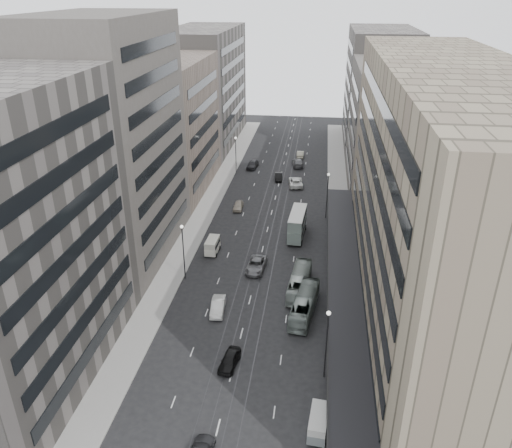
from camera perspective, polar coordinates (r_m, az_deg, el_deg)
The scene contains 28 objects.
ground at distance 59.48m, azimuth -1.82°, elevation -12.97°, with size 220.00×220.00×0.00m, color black.
sidewalk_right at distance 91.27m, azimuth 9.42°, elevation 1.34°, with size 4.00×125.00×0.15m, color gray.
sidewalk_left at distance 93.32m, azimuth -5.45°, elevation 2.14°, with size 4.00×125.00×0.15m, color gray.
department_store at distance 59.77m, azimuth 20.05°, elevation 2.25°, with size 19.20×60.00×30.00m.
building_right_mid at distance 101.91m, azimuth 15.18°, elevation 10.50°, with size 15.00×28.00×24.00m, color #4A4640.
building_right_far at distance 130.60m, azimuth 13.81°, elevation 14.75°, with size 15.00×32.00×28.00m, color #68635E.
building_left_b at distance 73.95m, azimuth -16.44°, elevation 8.82°, with size 15.00×26.00×34.00m, color #4A4640.
building_left_c at distance 99.49m, azimuth -10.12°, elevation 10.93°, with size 15.00×28.00×25.00m, color #6C5D54.
building_left_d at distance 130.29m, azimuth -5.88°, elevation 15.30°, with size 15.00×38.00×28.00m, color #68635E.
lamp_right_near at distance 51.84m, azimuth 8.10°, elevation -12.65°, with size 0.44×0.44×8.32m.
lamp_right_far at distance 86.91m, azimuth 8.18°, elevation 3.84°, with size 0.44×0.44×8.32m.
lamp_left_near at distance 68.33m, azimuth -8.33°, elevation -2.49°, with size 0.44×0.44×8.32m.
lamp_left_far at distance 107.20m, azimuth -2.32°, elevation 8.31°, with size 0.44×0.44×8.32m.
bus_near at distance 62.93m, azimuth 5.56°, elevation -9.11°, with size 2.29×9.80×2.73m, color gray.
bus_far at distance 67.28m, azimuth 4.99°, elevation -6.59°, with size 2.24×9.59×2.67m, color #95A199.
double_decker at distance 80.69m, azimuth 4.74°, elevation 0.03°, with size 2.89×8.07×4.34m.
vw_microbus at distance 49.20m, azimuth 7.14°, elevation -21.57°, with size 2.07×4.00×2.08m.
panel_van at distance 76.33m, azimuth -5.01°, elevation -2.45°, with size 1.92×3.77×2.35m.
sedan_0 at distance 55.63m, azimuth -3.05°, elevation -15.27°, with size 1.68×4.19×1.43m, color black.
sedan_1 at distance 63.52m, azimuth -4.38°, elevation -9.36°, with size 1.59×4.57×1.51m, color silver.
sedan_2 at distance 71.92m, azimuth 0.02°, elevation -4.72°, with size 2.50×5.42×1.51m, color slate.
sedan_4 at distance 91.24m, azimuth -2.04°, elevation 2.10°, with size 1.64×4.09×1.39m, color #A89C8B.
sedan_5 at distance 105.55m, azimuth 2.60°, elevation 5.43°, with size 1.47×4.22×1.39m, color black.
sedan_6 at distance 102.48m, azimuth 4.55°, elevation 4.82°, with size 2.73×5.92×1.65m, color white.
sedan_7 at distance 114.15m, azimuth 4.80°, elevation 7.03°, with size 2.38×5.84×1.70m, color slate.
sedan_8 at distance 112.50m, azimuth -0.38°, elevation 6.85°, with size 2.03×5.06×1.72m, color #29292C.
sedan_9 at distance 120.42m, azimuth 5.09°, elevation 7.97°, with size 1.58×4.53×1.49m, color #B9B399.
pedestrian at distance 53.66m, azimuth 10.09°, elevation -16.94°, with size 0.73×0.48×1.99m, color black.
Camera 1 is at (7.87, -45.82, 37.11)m, focal length 35.00 mm.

